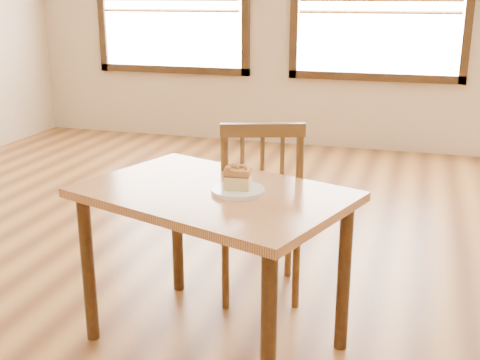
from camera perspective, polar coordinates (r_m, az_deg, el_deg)
The scene contains 5 objects.
ground at distance 2.87m, azimuth -1.56°, elevation -15.77°, with size 8.00×8.00×0.00m, color #A0682E.
cafe_table_main at distance 2.63m, azimuth -2.54°, elevation -3.18°, with size 1.31×1.08×0.75m.
cafe_chair_main at distance 3.12m, azimuth 1.88°, elevation -2.64°, with size 0.57×0.57×0.99m.
plate at distance 2.56m, azimuth -0.19°, elevation -1.03°, with size 0.23×0.23×0.02m.
cake_slice at distance 2.54m, azimuth -0.23°, elevation 0.26°, with size 0.12×0.09×0.11m.
Camera 1 is at (0.77, -2.28, 1.56)m, focal length 45.00 mm.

